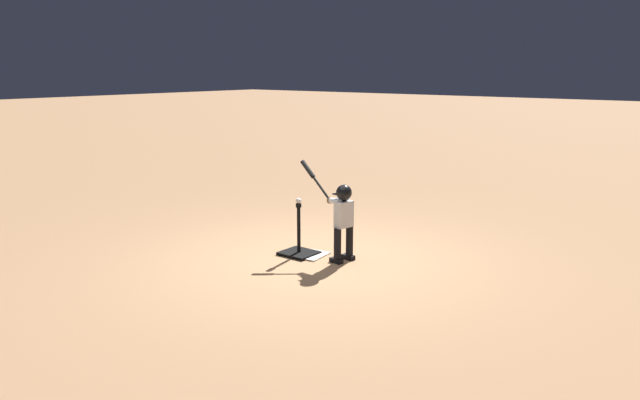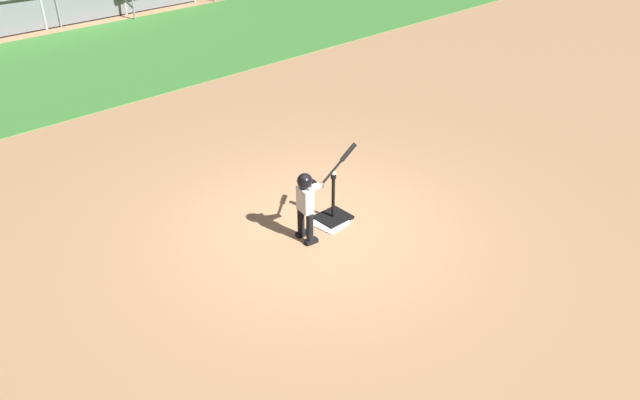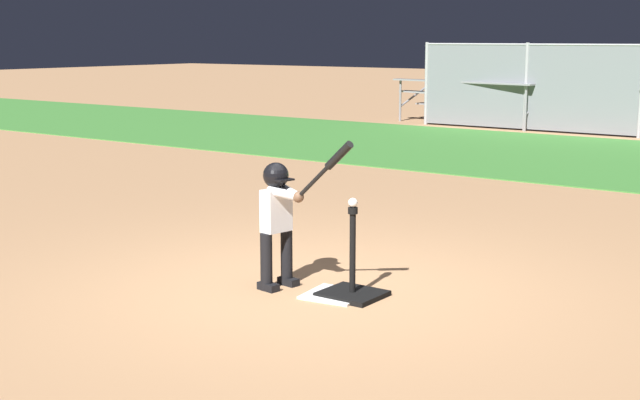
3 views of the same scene
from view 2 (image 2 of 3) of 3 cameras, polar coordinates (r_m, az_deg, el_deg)
The scene contains 6 objects.
ground_plane at distance 8.85m, azimuth -0.39°, elevation -2.50°, with size 90.00×90.00×0.00m, color #AD7F56.
grass_outfield_strip at distance 16.13m, azimuth -23.02°, elevation 10.87°, with size 56.00×6.08×0.02m, color #3D7F33.
home_plate at distance 8.92m, azimuth 0.90°, elevation -2.10°, with size 0.44×0.44×0.02m, color white.
batting_tee at distance 8.99m, azimuth 1.18°, elevation -1.21°, with size 0.46×0.42×0.72m.
batter_child at distance 8.25m, azimuth -1.14°, elevation 0.21°, with size 0.93×0.34×1.27m.
baseball at distance 8.66m, azimuth 1.22°, elevation 2.51°, with size 0.07×0.07×0.07m, color white.
Camera 2 is at (-4.96, -5.49, 4.85)m, focal length 35.00 mm.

